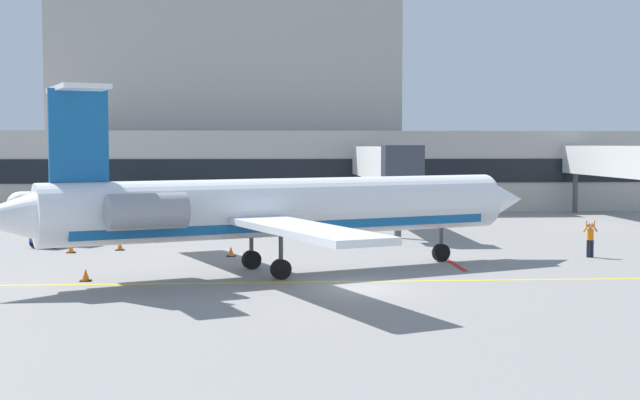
{
  "coord_description": "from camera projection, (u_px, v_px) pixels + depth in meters",
  "views": [
    {
      "loc": [
        -3.95,
        -35.36,
        5.96
      ],
      "look_at": [
        -0.82,
        10.62,
        3.0
      ],
      "focal_mm": 48.44,
      "sensor_mm": 36.0,
      "label": 1
    }
  ],
  "objects": [
    {
      "name": "baggage_tug",
      "position": [
        62.0,
        229.0,
        51.04
      ],
      "size": [
        2.89,
        3.52,
        2.21
      ],
      "color": "#1E4CB2",
      "rests_on": "ground"
    },
    {
      "name": "safety_cone_alpha",
      "position": [
        231.0,
        252.0,
        46.02
      ],
      "size": [
        0.47,
        0.47,
        0.55
      ],
      "color": "orange",
      "rests_on": "ground"
    },
    {
      "name": "jet_bridge_east",
      "position": [
        380.0,
        164.0,
        63.11
      ],
      "size": [
        2.4,
        23.77,
        5.93
      ],
      "color": "silver",
      "rests_on": "ground"
    },
    {
      "name": "jet_bridge_west",
      "position": [
        626.0,
        162.0,
        65.12
      ],
      "size": [
        2.4,
        22.31,
        5.99
      ],
      "color": "silver",
      "rests_on": "ground"
    },
    {
      "name": "pushback_tractor",
      "position": [
        77.0,
        218.0,
        59.47
      ],
      "size": [
        3.28,
        3.16,
        2.0
      ],
      "color": "#1E4CB2",
      "rests_on": "ground"
    },
    {
      "name": "safety_cone_charlie",
      "position": [
        120.0,
        246.0,
        48.73
      ],
      "size": [
        0.47,
        0.47,
        0.55
      ],
      "color": "orange",
      "rests_on": "ground"
    },
    {
      "name": "regional_jet",
      "position": [
        277.0,
        208.0,
        39.82
      ],
      "size": [
        26.79,
        22.09,
        8.37
      ],
      "color": "white",
      "rests_on": "ground"
    },
    {
      "name": "marshaller",
      "position": [
        590.0,
        239.0,
        45.6
      ],
      "size": [
        0.83,
        0.34,
        1.95
      ],
      "color": "#191E33",
      "rests_on": "ground"
    },
    {
      "name": "safety_cone_delta",
      "position": [
        71.0,
        248.0,
        47.55
      ],
      "size": [
        0.47,
        0.47,
        0.55
      ],
      "color": "orange",
      "rests_on": "ground"
    },
    {
      "name": "fuel_tank",
      "position": [
        54.0,
        204.0,
        66.87
      ],
      "size": [
        7.02,
        2.86,
        2.37
      ],
      "color": "white",
      "rests_on": "ground"
    },
    {
      "name": "safety_cone_bravo",
      "position": [
        86.0,
        275.0,
        37.7
      ],
      "size": [
        0.47,
        0.47,
        0.55
      ],
      "color": "orange",
      "rests_on": "ground"
    },
    {
      "name": "ground",
      "position": [
        357.0,
        289.0,
        35.86
      ],
      "size": [
        120.0,
        120.0,
        0.11
      ],
      "color": "gray"
    },
    {
      "name": "terminal_building",
      "position": [
        251.0,
        132.0,
        82.75
      ],
      "size": [
        78.21,
        14.91,
        20.31
      ],
      "color": "#B7B2A8",
      "rests_on": "ground"
    }
  ]
}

